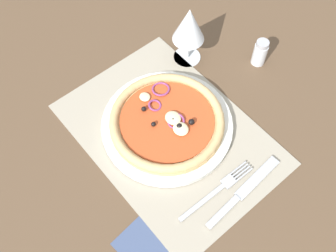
{
  "coord_description": "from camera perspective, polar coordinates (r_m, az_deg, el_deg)",
  "views": [
    {
      "loc": [
        31.19,
        -26.74,
        72.63
      ],
      "look_at": [
        -0.45,
        0.0,
        2.77
      ],
      "focal_mm": 42.34,
      "sensor_mm": 36.0,
      "label": 1
    }
  ],
  "objects": [
    {
      "name": "placemat",
      "position": [
        0.83,
        0.2,
        -1.11
      ],
      "size": [
        45.06,
        31.62,
        0.4
      ],
      "primitive_type": "cube",
      "color": "#A39984",
      "rests_on": "ground_plane"
    },
    {
      "name": "napkin",
      "position": [
        0.75,
        -2.39,
        -16.83
      ],
      "size": [
        12.08,
        11.08,
        0.36
      ],
      "primitive_type": "cube",
      "rotation": [
        0.0,
        0.0,
        0.1
      ],
      "color": "#425175",
      "rests_on": "ground_plane"
    },
    {
      "name": "fork",
      "position": [
        0.78,
        7.44,
        -8.92
      ],
      "size": [
        2.35,
        18.04,
        0.44
      ],
      "rotation": [
        0.0,
        0.0,
        1.54
      ],
      "color": "#B2B5BA",
      "rests_on": "placemat"
    },
    {
      "name": "knife",
      "position": [
        0.79,
        10.9,
        -9.16
      ],
      "size": [
        2.92,
        20.06,
        0.62
      ],
      "rotation": [
        0.0,
        0.0,
        1.63
      ],
      "color": "#B2B5BA",
      "rests_on": "placemat"
    },
    {
      "name": "plate",
      "position": [
        0.83,
        -0.15,
        0.12
      ],
      "size": [
        27.63,
        27.63,
        1.37
      ],
      "primitive_type": "cylinder",
      "color": "silver",
      "rests_on": "placemat"
    },
    {
      "name": "pepper_shaker",
      "position": [
        0.95,
        13.11,
        10.25
      ],
      "size": [
        3.2,
        3.2,
        6.7
      ],
      "color": "silver",
      "rests_on": "ground_plane"
    },
    {
      "name": "pizza",
      "position": [
        0.82,
        -0.14,
        0.77
      ],
      "size": [
        23.96,
        23.96,
        2.59
      ],
      "color": "tan",
      "rests_on": "plate"
    },
    {
      "name": "ground_plane",
      "position": [
        0.84,
        0.2,
        -1.58
      ],
      "size": [
        190.0,
        140.0,
        2.4
      ],
      "primitive_type": "cube",
      "color": "brown"
    },
    {
      "name": "wine_glass",
      "position": [
        0.88,
        3.03,
        14.17
      ],
      "size": [
        7.2,
        7.2,
        14.9
      ],
      "color": "silver",
      "rests_on": "ground_plane"
    }
  ]
}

